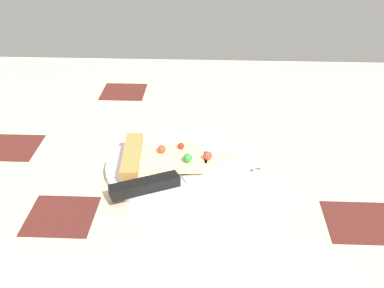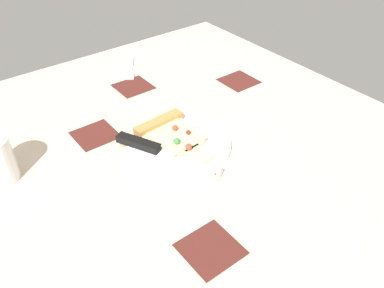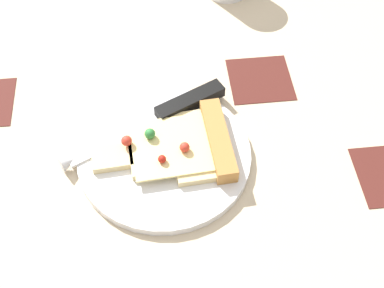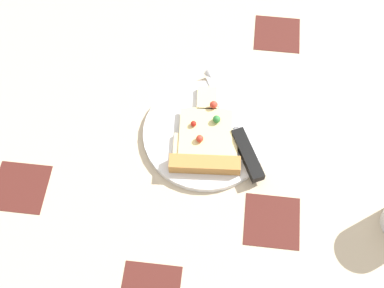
{
  "view_description": "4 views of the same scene",
  "coord_description": "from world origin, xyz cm",
  "views": [
    {
      "loc": [
        3.52,
        -59.97,
        40.49
      ],
      "look_at": [
        0.45,
        6.65,
        3.21
      ],
      "focal_mm": 45.58,
      "sensor_mm": 36.0,
      "label": 1
    },
    {
      "loc": [
        54.33,
        -35.45,
        53.19
      ],
      "look_at": [
        1.32,
        5.33,
        1.89
      ],
      "focal_mm": 37.65,
      "sensor_mm": 36.0,
      "label": 2
    },
    {
      "loc": [
        -1.21,
        41.52,
        53.9
      ],
      "look_at": [
        -5.23,
        3.64,
        1.93
      ],
      "focal_mm": 47.28,
      "sensor_mm": 36.0,
      "label": 3
    },
    {
      "loc": [
        -46.95,
        1.39,
        78.86
      ],
      "look_at": [
        -5.29,
        6.12,
        2.97
      ],
      "focal_mm": 47.64,
      "sensor_mm": 36.0,
      "label": 4
    }
  ],
  "objects": [
    {
      "name": "pizza_slice",
      "position": [
        -4.12,
        3.89,
        2.01
      ],
      "size": [
        17.89,
        12.15,
        2.68
      ],
      "rotation": [
        0.0,
        0.0,
        4.78
      ],
      "color": "beige",
      "rests_on": "plate"
    },
    {
      "name": "plate",
      "position": [
        -1.6,
        4.08,
        0.6
      ],
      "size": [
        22.27,
        22.27,
        1.2
      ],
      "primitive_type": "cylinder",
      "color": "silver",
      "rests_on": "ground_plane"
    },
    {
      "name": "ground_plane",
      "position": [
        0.0,
        0.01,
        -1.5
      ],
      "size": [
        110.01,
        110.01,
        3.0
      ],
      "color": "#C6B293",
      "rests_on": "ground"
    },
    {
      "name": "knife",
      "position": [
        -1.61,
        -1.49,
        1.81
      ],
      "size": [
        22.53,
        12.32,
        2.45
      ],
      "rotation": [
        0.0,
        0.0,
        5.16
      ],
      "color": "silver",
      "rests_on": "plate"
    }
  ]
}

